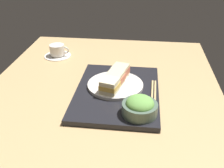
# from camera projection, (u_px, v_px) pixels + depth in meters

# --- Properties ---
(ground_plane) EXTENTS (1.40, 1.00, 0.03)m
(ground_plane) POSITION_uv_depth(u_px,v_px,m) (100.00, 103.00, 1.08)
(ground_plane) COLOR tan
(serving_tray) EXTENTS (0.46, 0.34, 0.02)m
(serving_tray) POSITION_uv_depth(u_px,v_px,m) (117.00, 92.00, 1.11)
(serving_tray) COLOR black
(serving_tray) RESTS_ON ground_plane
(sandwich_plate) EXTENTS (0.23, 0.23, 0.01)m
(sandwich_plate) POSITION_uv_depth(u_px,v_px,m) (115.00, 85.00, 1.12)
(sandwich_plate) COLOR silver
(sandwich_plate) RESTS_ON serving_tray
(sandwich_near) EXTENTS (0.09, 0.08, 0.05)m
(sandwich_near) POSITION_uv_depth(u_px,v_px,m) (110.00, 86.00, 1.05)
(sandwich_near) COLOR beige
(sandwich_near) RESTS_ON sandwich_plate
(sandwich_middle) EXTENTS (0.08, 0.08, 0.05)m
(sandwich_middle) POSITION_uv_depth(u_px,v_px,m) (115.00, 78.00, 1.11)
(sandwich_middle) COLOR beige
(sandwich_middle) RESTS_ON sandwich_plate
(sandwich_far) EXTENTS (0.08, 0.08, 0.05)m
(sandwich_far) POSITION_uv_depth(u_px,v_px,m) (120.00, 71.00, 1.16)
(sandwich_far) COLOR beige
(sandwich_far) RESTS_ON sandwich_plate
(salad_bowl) EXTENTS (0.13, 0.13, 0.07)m
(salad_bowl) POSITION_uv_depth(u_px,v_px,m) (140.00, 107.00, 0.94)
(salad_bowl) COLOR #4C6051
(salad_bowl) RESTS_ON serving_tray
(chopsticks_pair) EXTENTS (0.18, 0.02, 0.01)m
(chopsticks_pair) POSITION_uv_depth(u_px,v_px,m) (154.00, 92.00, 1.08)
(chopsticks_pair) COLOR tan
(chopsticks_pair) RESTS_ON serving_tray
(coffee_cup) EXTENTS (0.14, 0.14, 0.06)m
(coffee_cup) POSITION_uv_depth(u_px,v_px,m) (57.00, 51.00, 1.44)
(coffee_cup) COLOR silver
(coffee_cup) RESTS_ON ground_plane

